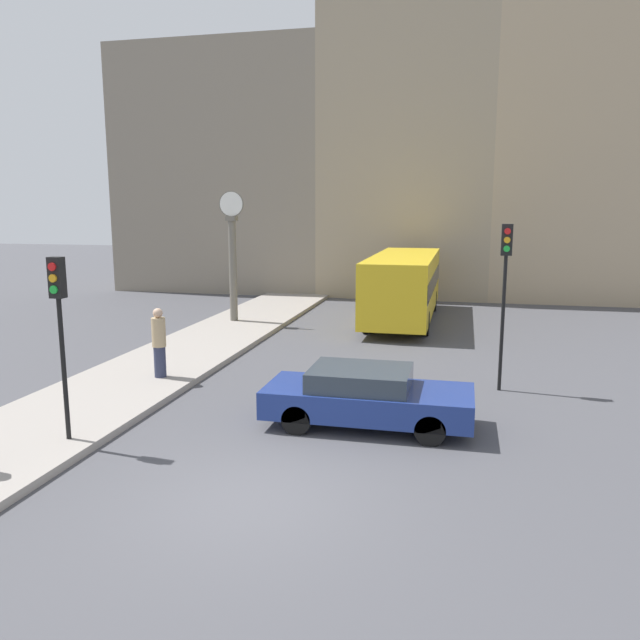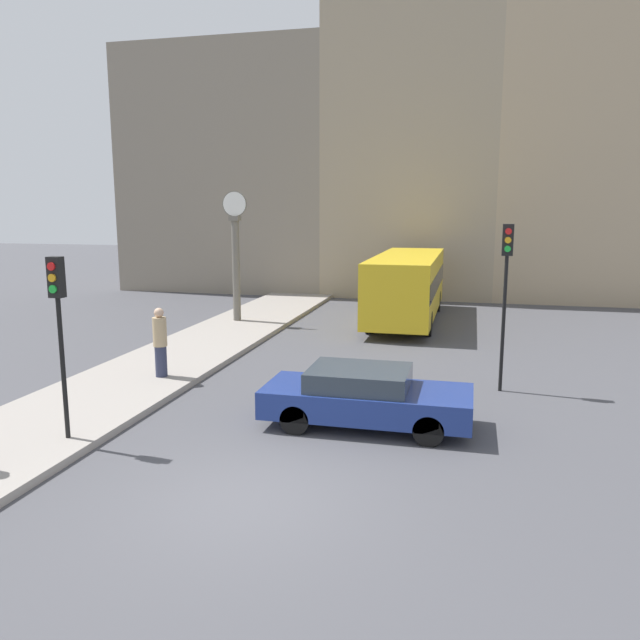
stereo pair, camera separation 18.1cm
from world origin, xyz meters
name	(u,v)px [view 2 (the right image)]	position (x,y,z in m)	size (l,w,h in m)	color
ground_plane	(246,501)	(0.00, 0.00, 0.00)	(120.00, 120.00, 0.00)	#47474C
sidewalk_corner	(223,335)	(-5.21, 11.69, 0.08)	(3.28, 27.39, 0.16)	gray
building_row	(420,149)	(0.42, 24.67, 7.52)	(31.38, 5.00, 17.42)	gray
sedan_car	(365,396)	(1.24, 3.83, 0.65)	(4.32, 1.81, 1.25)	navy
bus_distant	(407,283)	(0.79, 16.42, 1.54)	(2.42, 8.96, 2.68)	gold
traffic_light_near	(58,309)	(-4.17, 1.39, 2.67)	(0.26, 0.24, 3.50)	black
traffic_light_far	(506,274)	(4.11, 7.17, 2.96)	(0.26, 0.24, 4.16)	black
street_clock	(236,256)	(-5.64, 14.18, 2.71)	(0.99, 0.38, 5.02)	#666056
pedestrian_tan_coat	(160,342)	(-4.55, 5.88, 1.08)	(0.36, 0.36, 1.83)	#2D334C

